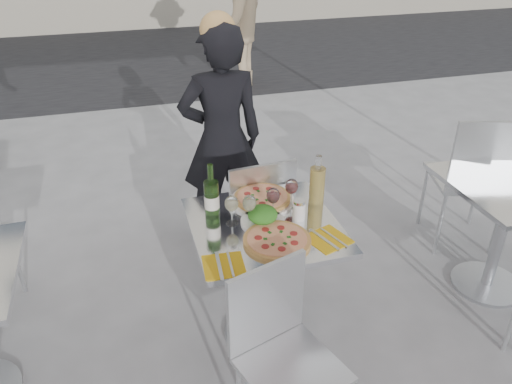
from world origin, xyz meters
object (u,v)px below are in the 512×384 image
object	(u,v)px
wineglass_red_b	(292,187)
napkin_right	(328,239)
pizza_near	(277,240)
carafe	(317,186)
salad_plate	(263,216)
chair_far	(256,211)
wine_bottle	(212,197)
wineglass_white_a	(232,204)
wineglass_red_a	(273,197)
woman_diner	(222,140)
pedestrian_b	(238,15)
napkin_left	(224,265)
side_table_right	(507,214)
pizza_far	(262,199)
main_table	(264,258)
chair_near	(280,343)
sugar_shaker	(299,210)
side_chair_rfar	(475,173)
wineglass_white_b	(249,204)

from	to	relation	value
wineglass_red_b	napkin_right	size ratio (longest dim) A/B	0.69
pizza_near	carafe	bearing A→B (deg)	40.35
pizza_near	salad_plate	size ratio (longest dim) A/B	1.46
chair_far	wine_bottle	xyz separation A→B (m)	(-0.33, -0.34, 0.34)
wineglass_white_a	salad_plate	bearing A→B (deg)	-11.99
wineglass_red_a	woman_diner	bearing A→B (deg)	92.87
pedestrian_b	wine_bottle	distance (m)	4.39
pedestrian_b	napkin_left	xyz separation A→B (m)	(-1.26, -4.63, -0.19)
woman_diner	wineglass_white_a	world-z (taller)	woman_diner
pizza_near	napkin_right	world-z (taller)	pizza_near
side_table_right	pizza_far	size ratio (longest dim) A/B	2.19
woman_diner	carafe	distance (m)	0.98
main_table	pizza_near	size ratio (longest dim) A/B	2.34
woman_diner	salad_plate	xyz separation A→B (m)	(-0.02, -1.00, 0.01)
chair_near	carafe	bearing A→B (deg)	39.62
carafe	sugar_shaker	size ratio (longest dim) A/B	2.71
sugar_shaker	napkin_right	world-z (taller)	sugar_shaker
wineglass_red_b	side_chair_rfar	bearing A→B (deg)	11.88
chair_far	woman_diner	size ratio (longest dim) A/B	0.57
woman_diner	pizza_near	distance (m)	1.18
main_table	side_chair_rfar	distance (m)	1.64
salad_plate	wineglass_red_b	world-z (taller)	wineglass_red_b
side_table_right	napkin_right	xyz separation A→B (m)	(-1.25, -0.21, 0.21)
wineglass_red_a	side_table_right	bearing A→B (deg)	-2.64
main_table	wine_bottle	distance (m)	0.42
wineglass_red_a	pizza_far	bearing A→B (deg)	94.13
chair_far	side_chair_rfar	bearing A→B (deg)	172.69
pedestrian_b	wineglass_white_b	world-z (taller)	pedestrian_b
side_chair_rfar	pedestrian_b	world-z (taller)	pedestrian_b
side_chair_rfar	napkin_right	xyz separation A→B (m)	(-1.34, -0.63, 0.16)
wineglass_white_a	chair_far	bearing A→B (deg)	59.76
woman_diner	wineglass_white_b	bearing A→B (deg)	85.69
sugar_shaker	woman_diner	bearing A→B (deg)	98.98
pizza_near	napkin_left	world-z (taller)	pizza_near
wine_bottle	wineglass_white_a	world-z (taller)	wine_bottle
pizza_near	wineglass_white_a	distance (m)	0.29
pizza_near	wine_bottle	world-z (taller)	wine_bottle
chair_near	wineglass_red_a	distance (m)	0.72
side_table_right	pedestrian_b	xyz separation A→B (m)	(-0.51, 4.36, 0.41)
wine_bottle	carafe	xyz separation A→B (m)	(0.54, -0.05, 0.00)
main_table	napkin_left	size ratio (longest dim) A/B	3.74
wine_bottle	napkin_left	size ratio (longest dim) A/B	1.47
carafe	wineglass_white_a	distance (m)	0.46
salad_plate	wineglass_red_b	distance (m)	0.23
main_table	wineglass_red_b	bearing A→B (deg)	34.80
main_table	wineglass_red_b	size ratio (longest dim) A/B	4.76
side_chair_rfar	wine_bottle	distance (m)	1.86
carafe	chair_far	bearing A→B (deg)	118.54
carafe	side_chair_rfar	bearing A→B (deg)	14.63
chair_near	pizza_far	distance (m)	0.81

